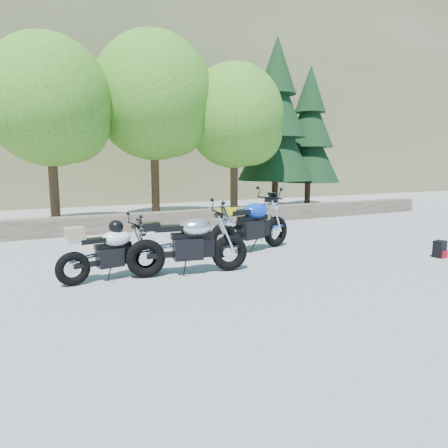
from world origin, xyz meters
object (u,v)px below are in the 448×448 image
at_px(white_bike, 110,251).
at_px(backpack, 440,249).
at_px(blue_bike, 251,226).
at_px(silver_bike, 190,244).

distance_m(white_bike, backpack, 6.61).
height_order(blue_bike, backpack, blue_bike).
relative_size(silver_bike, blue_bike, 0.93).
height_order(silver_bike, backpack, silver_bike).
height_order(silver_bike, blue_bike, blue_bike).
xyz_separation_m(white_bike, blue_bike, (3.22, 0.84, 0.08)).
distance_m(silver_bike, backpack, 5.27).
relative_size(silver_bike, white_bike, 1.20).
bearing_deg(blue_bike, silver_bike, -163.63).
bearing_deg(silver_bike, blue_bike, 39.17).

